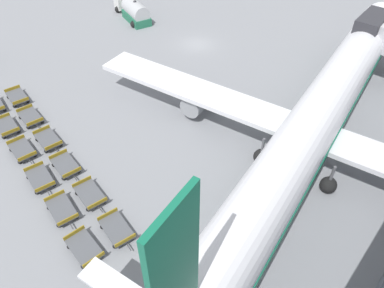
% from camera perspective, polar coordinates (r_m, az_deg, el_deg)
% --- Properties ---
extents(ground_plane, '(500.00, 500.00, 0.00)m').
position_cam_1_polar(ground_plane, '(49.95, 0.76, 14.96)').
color(ground_plane, gray).
extents(airplane, '(43.38, 47.90, 13.92)m').
position_cam_1_polar(airplane, '(33.05, 18.45, 3.64)').
color(airplane, white).
rests_on(airplane, ground_plane).
extents(fuel_tanker_secondary, '(8.31, 4.86, 3.02)m').
position_cam_1_polar(fuel_tanker_secondary, '(56.87, -8.96, 19.52)').
color(fuel_tanker_secondary, white).
rests_on(fuel_tanker_secondary, ground_plane).
extents(baggage_dolly_row_near_col_b, '(3.64, 2.13, 0.92)m').
position_cam_1_polar(baggage_dolly_row_near_col_b, '(39.60, -26.39, 2.42)').
color(baggage_dolly_row_near_col_b, '#515459').
rests_on(baggage_dolly_row_near_col_b, ground_plane).
extents(baggage_dolly_row_near_col_c, '(3.64, 2.07, 0.92)m').
position_cam_1_polar(baggage_dolly_row_near_col_c, '(36.33, -24.45, -0.83)').
color(baggage_dolly_row_near_col_c, '#515459').
rests_on(baggage_dolly_row_near_col_c, ground_plane).
extents(baggage_dolly_row_near_col_d, '(3.64, 2.22, 0.92)m').
position_cam_1_polar(baggage_dolly_row_near_col_d, '(33.14, -22.14, -4.89)').
color(baggage_dolly_row_near_col_d, '#515459').
rests_on(baggage_dolly_row_near_col_d, ground_plane).
extents(baggage_dolly_row_near_col_e, '(3.64, 2.23, 0.92)m').
position_cam_1_polar(baggage_dolly_row_near_col_e, '(30.36, -19.22, -9.41)').
color(baggage_dolly_row_near_col_e, '#515459').
rests_on(baggage_dolly_row_near_col_e, ground_plane).
extents(baggage_dolly_row_near_col_f, '(3.63, 2.02, 0.92)m').
position_cam_1_polar(baggage_dolly_row_near_col_f, '(27.86, -16.08, -14.98)').
color(baggage_dolly_row_near_col_f, '#515459').
rests_on(baggage_dolly_row_near_col_f, ground_plane).
extents(baggage_dolly_row_mid_a_col_a, '(3.64, 2.19, 0.92)m').
position_cam_1_polar(baggage_dolly_row_mid_a_col_a, '(43.28, -25.09, 6.53)').
color(baggage_dolly_row_mid_a_col_a, '#515459').
rests_on(baggage_dolly_row_mid_a_col_a, ground_plane).
extents(baggage_dolly_row_mid_a_col_b, '(3.64, 2.09, 0.92)m').
position_cam_1_polar(baggage_dolly_row_mid_a_col_b, '(39.84, -23.40, 3.80)').
color(baggage_dolly_row_mid_a_col_b, '#515459').
rests_on(baggage_dolly_row_mid_a_col_b, ground_plane).
extents(baggage_dolly_row_mid_a_col_c, '(3.64, 2.09, 0.92)m').
position_cam_1_polar(baggage_dolly_row_mid_a_col_c, '(36.51, -21.07, 0.63)').
color(baggage_dolly_row_mid_a_col_c, '#515459').
rests_on(baggage_dolly_row_mid_a_col_c, ground_plane).
extents(baggage_dolly_row_mid_a_col_d, '(3.64, 2.11, 0.92)m').
position_cam_1_polar(baggage_dolly_row_mid_a_col_d, '(33.50, -18.71, -3.09)').
color(baggage_dolly_row_mid_a_col_d, '#515459').
rests_on(baggage_dolly_row_mid_a_col_d, ground_plane).
extents(baggage_dolly_row_mid_a_col_e, '(3.64, 2.17, 0.92)m').
position_cam_1_polar(baggage_dolly_row_mid_a_col_e, '(30.68, -15.28, -7.43)').
color(baggage_dolly_row_mid_a_col_e, '#515459').
rests_on(baggage_dolly_row_mid_a_col_e, ground_plane).
extents(baggage_dolly_row_mid_a_col_f, '(3.64, 2.23, 0.92)m').
position_cam_1_polar(baggage_dolly_row_mid_a_col_f, '(28.22, -11.40, -12.59)').
color(baggage_dolly_row_mid_a_col_f, '#515459').
rests_on(baggage_dolly_row_mid_a_col_f, ground_plane).
extents(stand_guidance_stripe, '(5.10, 33.87, 0.01)m').
position_cam_1_polar(stand_guidance_stripe, '(28.29, 11.71, -14.17)').
color(stand_guidance_stripe, yellow).
rests_on(stand_guidance_stripe, ground_plane).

